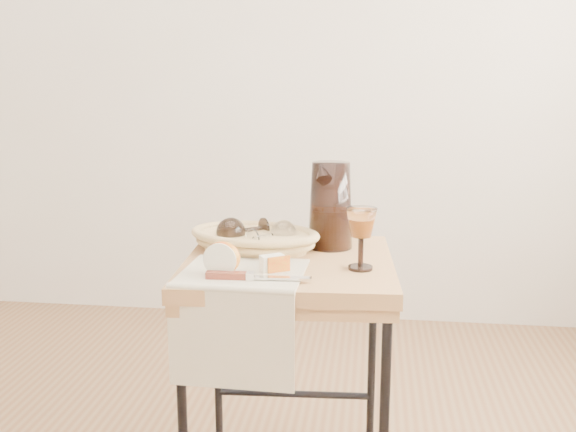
% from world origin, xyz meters
% --- Properties ---
extents(wall_back, '(3.60, 0.00, 2.70)m').
position_xyz_m(wall_back, '(0.00, 1.80, 1.35)').
color(wall_back, beige).
rests_on(wall_back, ground).
extents(side_table, '(0.57, 0.57, 0.69)m').
position_xyz_m(side_table, '(0.37, 0.38, 0.34)').
color(side_table, brown).
rests_on(side_table, floor).
extents(tea_towel, '(0.30, 0.27, 0.01)m').
position_xyz_m(tea_towel, '(0.28, 0.24, 0.69)').
color(tea_towel, beige).
rests_on(tea_towel, side_table).
extents(bread_basket, '(0.36, 0.29, 0.06)m').
position_xyz_m(bread_basket, '(0.27, 0.46, 0.72)').
color(bread_basket, tan).
rests_on(bread_basket, side_table).
extents(goblet_lying_a, '(0.15, 0.15, 0.08)m').
position_xyz_m(goblet_lying_a, '(0.24, 0.47, 0.74)').
color(goblet_lying_a, '#32241D').
rests_on(goblet_lying_a, bread_basket).
extents(goblet_lying_b, '(0.13, 0.13, 0.07)m').
position_xyz_m(goblet_lying_b, '(0.32, 0.44, 0.74)').
color(goblet_lying_b, white).
rests_on(goblet_lying_b, bread_basket).
extents(pitcher, '(0.25, 0.29, 0.28)m').
position_xyz_m(pitcher, '(0.47, 0.52, 0.81)').
color(pitcher, black).
rests_on(pitcher, side_table).
extents(wine_goblet, '(0.09, 0.09, 0.16)m').
position_xyz_m(wine_goblet, '(0.56, 0.31, 0.77)').
color(wine_goblet, white).
rests_on(wine_goblet, side_table).
extents(apple_half, '(0.09, 0.05, 0.08)m').
position_xyz_m(apple_half, '(0.23, 0.21, 0.73)').
color(apple_half, red).
rests_on(apple_half, tea_towel).
extents(apple_wedge, '(0.06, 0.06, 0.04)m').
position_xyz_m(apple_wedge, '(0.35, 0.25, 0.71)').
color(apple_wedge, white).
rests_on(apple_wedge, tea_towel).
extents(table_knife, '(0.24, 0.04, 0.02)m').
position_xyz_m(table_knife, '(0.32, 0.18, 0.70)').
color(table_knife, silver).
rests_on(table_knife, tea_towel).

